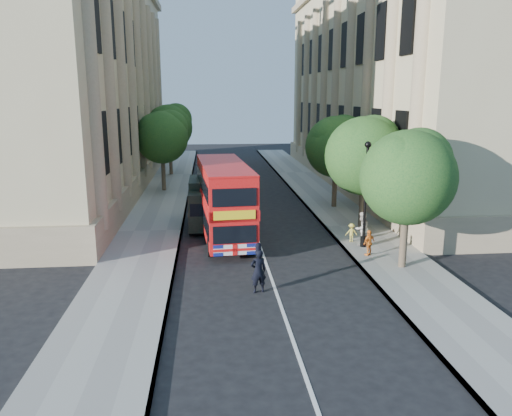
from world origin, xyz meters
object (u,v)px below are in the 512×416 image
object	(u,v)px
box_van	(207,205)
police_constable	(258,271)
lamp_post	(365,199)
woman_pedestrian	(362,229)
double_decker_bus	(224,198)

from	to	relation	value
box_van	police_constable	size ratio (longest dim) A/B	2.76
lamp_post	woman_pedestrian	bearing A→B (deg)	94.57
box_van	woman_pedestrian	world-z (taller)	box_van
police_constable	box_van	bearing A→B (deg)	-91.22
box_van	police_constable	xyz separation A→B (m)	(1.96, -9.84, -0.47)
lamp_post	box_van	bearing A→B (deg)	147.66
lamp_post	woman_pedestrian	world-z (taller)	lamp_post
police_constable	woman_pedestrian	xyz separation A→B (m)	(5.66, 5.27, 0.10)
double_decker_bus	woman_pedestrian	distance (m)	7.18
lamp_post	box_van	distance (m)	9.12
double_decker_bus	lamp_post	bearing A→B (deg)	-25.24
lamp_post	woman_pedestrian	size ratio (longest dim) A/B	3.07
lamp_post	box_van	size ratio (longest dim) A/B	1.09
box_van	lamp_post	bearing A→B (deg)	-32.42
box_van	woman_pedestrian	distance (m)	8.89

